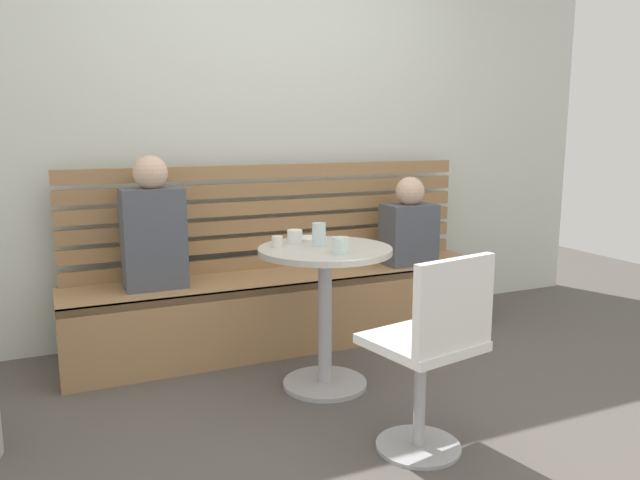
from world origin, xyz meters
The scene contains 13 objects.
ground centered at (0.00, 0.00, 0.00)m, with size 8.00×8.00×0.00m, color #514C47.
back_wall centered at (0.00, 1.64, 1.45)m, with size 5.20×0.10×2.90m, color silver.
booth_bench centered at (0.00, 1.20, 0.22)m, with size 2.70×0.52×0.44m.
booth_backrest centered at (0.00, 1.44, 0.78)m, with size 2.65×0.04×0.67m.
cafe_table centered at (-0.08, 0.51, 0.52)m, with size 0.68×0.68×0.74m.
white_chair centered at (0.02, -0.31, 0.46)m, with size 0.47×0.47×0.85m.
person_adult centered at (-0.81, 1.23, 0.77)m, with size 0.34×0.22×0.75m.
person_child_left centered at (0.83, 1.17, 0.69)m, with size 0.34×0.22×0.58m.
cup_glass_tall centered at (-0.10, 0.55, 0.80)m, with size 0.07×0.07×0.12m, color silver.
cup_ceramic_white centered at (-0.17, 0.68, 0.78)m, with size 0.08×0.08×0.07m, color white.
cup_espresso_small centered at (-0.30, 0.62, 0.77)m, with size 0.06×0.06×0.06m, color silver.
cup_glass_short centered at (-0.08, 0.34, 0.78)m, with size 0.08×0.08×0.08m, color silver.
plate_small centered at (-0.05, 0.75, 0.75)m, with size 0.17×0.17×0.01m, color white.
Camera 1 is at (-1.37, -2.28, 1.34)m, focal length 34.87 mm.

